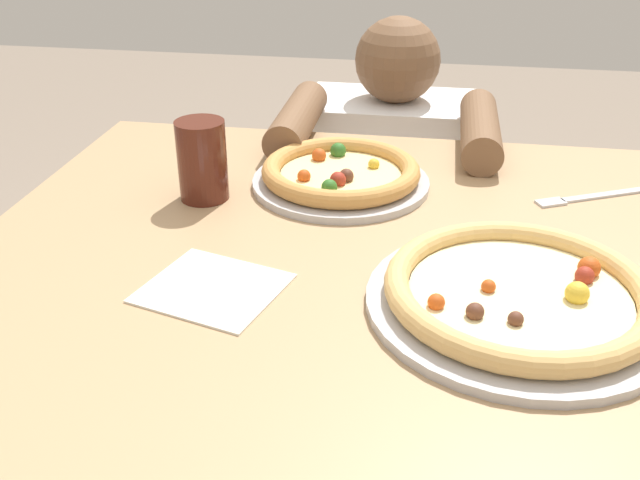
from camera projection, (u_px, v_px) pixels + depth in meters
dining_table at (372, 326)px, 1.02m from camera, size 1.12×0.94×0.75m
pizza_near at (519, 294)px, 0.85m from camera, size 0.36×0.36×0.04m
pizza_far at (341, 175)px, 1.16m from camera, size 0.28×0.28×0.04m
drink_cup_colored at (202, 160)px, 1.10m from camera, size 0.08×0.08×0.12m
paper_napkin at (213, 288)px, 0.89m from camera, size 0.19×0.18×0.00m
fork at (589, 197)px, 1.13m from camera, size 0.19×0.11×0.00m
diner_seated at (388, 241)px, 1.69m from camera, size 0.41×0.52×0.94m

